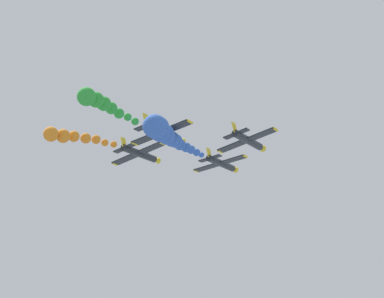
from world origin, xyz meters
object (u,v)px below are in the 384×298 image
object	(u,v)px
airplane_lead	(222,163)
airplane_right_inner	(248,140)
airplane_left_inner	(140,154)
airplane_left_outer	(163,133)

from	to	relation	value
airplane_lead	airplane_right_inner	world-z (taller)	airplane_right_inner
airplane_left_inner	airplane_left_outer	size ratio (longest dim) A/B	1.00
airplane_left_inner	airplane_left_outer	bearing A→B (deg)	-42.82
airplane_right_inner	airplane_lead	bearing A→B (deg)	132.72
airplane_left_inner	airplane_right_inner	xyz separation A→B (m)	(18.55, 0.69, 0.01)
airplane_lead	airplane_left_inner	distance (m)	14.21
airplane_right_inner	airplane_left_outer	world-z (taller)	airplane_right_inner
airplane_left_inner	airplane_left_outer	world-z (taller)	airplane_left_inner
airplane_right_inner	airplane_left_outer	xyz separation A→B (m)	(-8.74, -9.78, -0.04)
airplane_left_inner	airplane_left_outer	xyz separation A→B (m)	(9.81, -9.09, -0.03)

